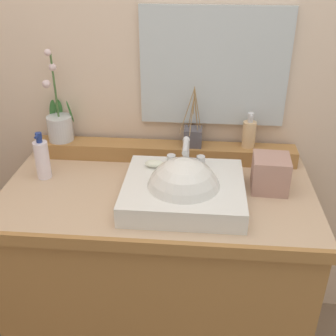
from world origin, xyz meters
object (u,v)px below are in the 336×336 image
Objects in this scene: sink_basin at (183,193)px; lotion_bottle at (42,159)px; soap_bar at (154,164)px; reed_diffuser at (193,136)px; tissue_box at (270,173)px; soap_dispenser at (249,133)px; potted_plant at (59,123)px.

lotion_bottle is (-0.55, 0.13, 0.04)m from sink_basin.
lotion_bottle is at bearing 167.03° from sink_basin.
soap_bar is 0.28× the size of reed_diffuser.
soap_dispenser is at bearing 106.11° from tissue_box.
sink_basin is 5.98× the size of soap_bar.
soap_dispenser reaches higher than soap_bar.
lotion_bottle is (-0.57, -0.20, -0.03)m from reed_diffuser.
reed_diffuser is at bearing -178.17° from soap_dispenser.
reed_diffuser is (0.13, 0.21, 0.02)m from soap_bar.
potted_plant is 1.53× the size of reed_diffuser.
sink_basin is at bearing -93.45° from reed_diffuser.
soap_bar is 0.48× the size of soap_dispenser.
sink_basin reaches higher than soap_bar.
sink_basin is 0.33m from reed_diffuser.
sink_basin is at bearing -44.83° from soap_bar.
potted_plant is 0.88m from tissue_box.
lotion_bottle is (-0.79, -0.21, -0.05)m from soap_dispenser.
lotion_bottle is at bearing -92.36° from potted_plant.
soap_dispenser is at bearing 1.83° from reed_diffuser.
lotion_bottle is 0.86m from tissue_box.
soap_bar is at bearing -122.48° from reed_diffuser.
soap_bar is 0.18× the size of potted_plant.
soap_dispenser reaches higher than lotion_bottle.
soap_bar is 0.25m from reed_diffuser.
soap_bar is 0.43m from tissue_box.
potted_plant reaches higher than sink_basin.
sink_basin is 1.10× the size of potted_plant.
soap_dispenser reaches higher than tissue_box.
soap_bar is at bearing -27.28° from potted_plant.
sink_basin is 0.17m from soap_bar.
soap_bar is at bearing 179.83° from tissue_box.
soap_dispenser is at bearing 53.59° from sink_basin.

